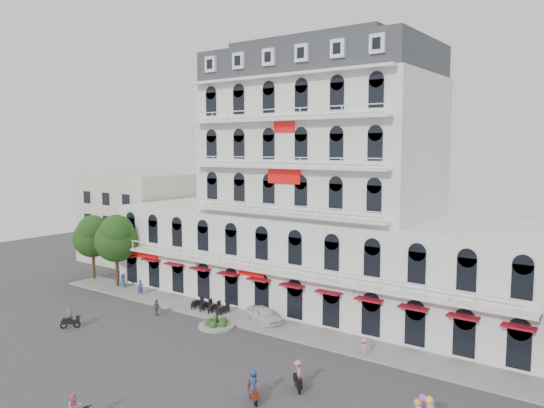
% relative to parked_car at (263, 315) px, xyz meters
% --- Properties ---
extents(ground, '(120.00, 120.00, 0.00)m').
position_rel_parked_car_xyz_m(ground, '(0.36, -9.25, -0.74)').
color(ground, '#38383A').
rests_on(ground, ground).
extents(sidewalk, '(53.00, 4.00, 0.16)m').
position_rel_parked_car_xyz_m(sidewalk, '(0.36, -0.25, -0.66)').
color(sidewalk, gray).
rests_on(sidewalk, ground).
extents(main_building, '(45.00, 15.00, 25.80)m').
position_rel_parked_car_xyz_m(main_building, '(0.36, 8.75, 9.22)').
color(main_building, silver).
rests_on(main_building, ground).
extents(flank_building_west, '(14.00, 10.00, 12.00)m').
position_rel_parked_car_xyz_m(flank_building_west, '(-29.64, 10.75, 5.26)').
color(flank_building_west, beige).
rests_on(flank_building_west, ground).
extents(traffic_island, '(3.20, 3.20, 1.60)m').
position_rel_parked_car_xyz_m(traffic_island, '(-2.65, -3.25, -0.48)').
color(traffic_island, gray).
rests_on(traffic_island, ground).
extents(parked_scooter_row, '(4.40, 1.80, 1.10)m').
position_rel_parked_car_xyz_m(parked_scooter_row, '(-5.99, -0.45, -0.74)').
color(parked_scooter_row, black).
rests_on(parked_scooter_row, ground).
extents(tree_west_outer, '(4.50, 4.48, 7.76)m').
position_rel_parked_car_xyz_m(tree_west_outer, '(-25.59, 0.73, 4.61)').
color(tree_west_outer, '#382314').
rests_on(tree_west_outer, ground).
extents(tree_west_inner, '(4.76, 4.76, 8.25)m').
position_rel_parked_car_xyz_m(tree_west_inner, '(-20.59, 0.23, 4.94)').
color(tree_west_inner, '#382314').
rests_on(tree_west_inner, ground).
extents(parked_car, '(4.68, 3.22, 1.48)m').
position_rel_parked_car_xyz_m(parked_car, '(0.00, 0.00, 0.00)').
color(parked_car, white).
rests_on(parked_car, ground).
extents(rider_west, '(1.26, 1.35, 2.05)m').
position_rel_parked_car_xyz_m(rider_west, '(-12.75, -10.85, 0.16)').
color(rider_west, black).
rests_on(rider_west, ground).
extents(rider_east, '(1.44, 1.17, 2.10)m').
position_rel_parked_car_xyz_m(rider_east, '(8.33, -12.13, 0.29)').
color(rider_east, maroon).
rests_on(rider_east, ground).
extents(rider_center, '(1.30, 1.32, 2.00)m').
position_rel_parked_car_xyz_m(rider_center, '(9.63, -9.15, 0.29)').
color(rider_center, black).
rests_on(rider_center, ground).
extents(pedestrian_left, '(0.82, 0.54, 1.66)m').
position_rel_parked_car_xyz_m(pedestrian_left, '(-19.64, 0.25, 0.09)').
color(pedestrian_left, navy).
rests_on(pedestrian_left, ground).
extents(pedestrian_mid, '(0.91, 0.43, 1.52)m').
position_rel_parked_car_xyz_m(pedestrian_mid, '(-9.35, -4.07, 0.02)').
color(pedestrian_mid, '#54545B').
rests_on(pedestrian_mid, ground).
extents(pedestrian_right, '(1.08, 1.06, 1.49)m').
position_rel_parked_car_xyz_m(pedestrian_right, '(10.71, -1.84, 0.01)').
color(pedestrian_right, pink).
rests_on(pedestrian_right, ground).
extents(pedestrian_far, '(0.73, 0.67, 1.67)m').
position_rel_parked_car_xyz_m(pedestrian_far, '(-15.80, -0.55, 0.09)').
color(pedestrian_far, navy).
rests_on(pedestrian_far, ground).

